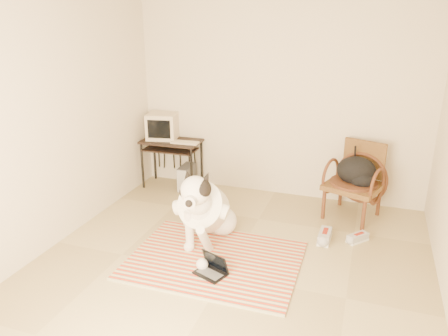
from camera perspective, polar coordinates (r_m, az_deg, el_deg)
The scene contains 15 objects.
floor at distance 4.47m, azimuth 0.10°, elevation -13.77°, with size 4.50×4.50×0.00m, color tan.
wall_back at distance 6.01m, azimuth 7.18°, elevation 8.83°, with size 4.50×4.50×0.00m, color beige.
wall_front at distance 2.08m, azimuth -21.08°, elevation -14.13°, with size 4.50×4.50×0.00m, color beige.
wall_left at distance 4.90m, azimuth -22.70°, elevation 5.00°, with size 4.50×4.50×0.00m, color beige.
rug at distance 4.69m, azimuth -1.25°, elevation -11.90°, with size 1.77×1.36×0.02m.
dog at distance 4.89m, azimuth -2.55°, elevation -5.47°, with size 0.65×1.33×0.98m.
laptop at distance 4.43m, azimuth -1.53°, elevation -12.98°, with size 0.36×0.31×0.21m.
computer_desk at distance 6.41m, azimuth -6.92°, elevation 2.70°, with size 0.86×0.49×0.71m.
crt_monitor at distance 6.47m, azimuth -8.03°, elevation 5.47°, with size 0.49×0.47×0.37m.
desk_keyboard at distance 6.22m, azimuth -5.13°, elevation 3.34°, with size 0.39×0.14×0.03m, color beige.
pc_tower at distance 6.43m, azimuth -4.88°, elevation -1.23°, with size 0.17×0.38×0.36m.
rattan_chair at distance 5.71m, azimuth 16.79°, elevation -1.60°, with size 0.78×0.77×0.94m.
backpack at distance 5.64m, azimuth 17.02°, elevation -0.53°, with size 0.48×0.42×0.35m.
sneaker_left at distance 5.17m, azimuth 13.02°, elevation -8.71°, with size 0.14×0.33×0.11m.
sneaker_right at distance 5.25m, azimuth 17.06°, elevation -8.74°, with size 0.25×0.27×0.09m.
Camera 1 is at (1.21, -3.53, 2.46)m, focal length 35.00 mm.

